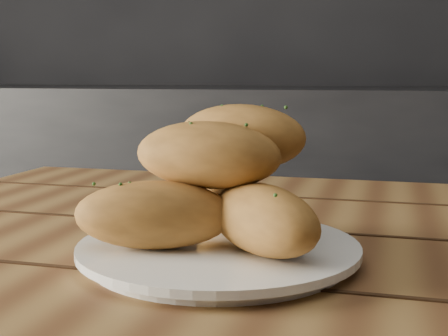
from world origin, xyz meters
TOP-DOWN VIEW (x-y plane):
  - counter at (0.00, 1.70)m, footprint 2.80×0.60m
  - plate at (0.18, 0.58)m, footprint 0.28×0.28m
  - bread_rolls at (0.18, 0.59)m, footprint 0.26×0.23m

SIDE VIEW (x-z plane):
  - counter at x=0.00m, z-range 0.00..0.90m
  - plate at x=0.18m, z-range 0.75..0.77m
  - bread_rolls at x=0.18m, z-range 0.76..0.89m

